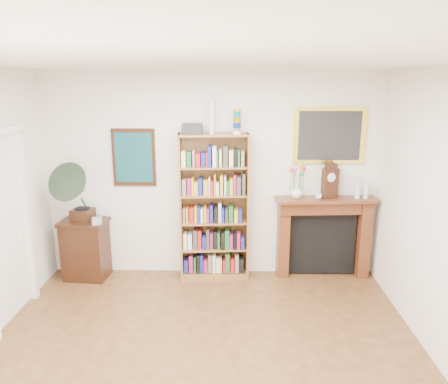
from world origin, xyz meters
The scene contains 15 objects.
room centered at (0.00, 0.00, 1.40)m, with size 4.51×5.01×2.81m.
door_casing centered at (-2.21, 1.20, 1.26)m, with size 0.08×1.02×2.17m.
teal_poster centered at (-1.05, 2.48, 1.65)m, with size 0.58×0.04×0.78m.
small_picture centered at (0.00, 2.48, 2.35)m, with size 0.26×0.04×0.30m.
gilt_painting centered at (1.55, 2.48, 1.95)m, with size 0.95×0.04×0.75m.
bookshelf centered at (0.03, 2.32, 1.11)m, with size 0.94×0.40×2.29m.
side_cabinet centered at (-1.73, 2.26, 0.41)m, with size 0.61×0.44×0.83m, color black.
fireplace centered at (1.53, 2.40, 0.67)m, with size 1.36×0.40×1.14m.
gramophone centered at (-1.74, 2.14, 1.30)m, with size 0.61×0.72×0.84m.
cd_stack centered at (-1.50, 2.13, 0.87)m, with size 0.12×0.12×0.08m, color silver.
mantel_clock centered at (1.57, 2.34, 1.36)m, with size 0.23×0.17×0.47m.
flower_vase centered at (1.13, 2.35, 1.22)m, with size 0.17×0.17×0.17m, color white.
teacup centered at (1.42, 2.30, 1.17)m, with size 0.09×0.09×0.07m, color white.
bottle_left centered at (1.94, 2.34, 1.26)m, with size 0.07×0.07×0.24m, color silver.
bottle_right centered at (2.04, 2.34, 1.24)m, with size 0.06×0.06×0.20m, color silver.
Camera 1 is at (0.28, -3.29, 2.67)m, focal length 35.00 mm.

